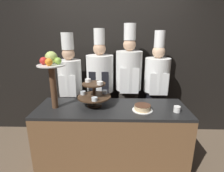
{
  "coord_description": "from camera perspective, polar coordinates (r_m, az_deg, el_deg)",
  "views": [
    {
      "loc": [
        0.06,
        -1.71,
        1.75
      ],
      "look_at": [
        0.0,
        0.42,
        1.11
      ],
      "focal_mm": 28.0,
      "sensor_mm": 36.0,
      "label": 1
    }
  ],
  "objects": [
    {
      "name": "cup_white",
      "position": [
        2.22,
        20.47,
        -7.08
      ],
      "size": [
        0.08,
        0.08,
        0.07
      ],
      "color": "white",
      "rests_on": "buffet_counter"
    },
    {
      "name": "wall_back",
      "position": [
        3.06,
        0.45,
        10.03
      ],
      "size": [
        10.0,
        0.06,
        2.8
      ],
      "color": "black",
      "rests_on": "ground_plane"
    },
    {
      "name": "tiered_stand",
      "position": [
        2.21,
        -5.87,
        -2.42
      ],
      "size": [
        0.42,
        0.42,
        0.34
      ],
      "color": "#3D2819",
      "rests_on": "buffet_counter"
    },
    {
      "name": "chef_right",
      "position": [
        2.83,
        14.2,
        0.04
      ],
      "size": [
        0.38,
        0.38,
        1.8
      ],
      "color": "black",
      "rests_on": "ground_plane"
    },
    {
      "name": "fruit_pedestal",
      "position": [
        2.21,
        -19.11,
        5.34
      ],
      "size": [
        0.33,
        0.33,
        0.69
      ],
      "color": "brown",
      "rests_on": "buffet_counter"
    },
    {
      "name": "buffet_counter",
      "position": [
        2.42,
        -0.06,
        -16.36
      ],
      "size": [
        1.89,
        0.65,
        0.86
      ],
      "color": "brown",
      "rests_on": "ground_plane"
    },
    {
      "name": "chef_center_right",
      "position": [
        2.75,
        5.4,
        1.45
      ],
      "size": [
        0.4,
        0.4,
        1.9
      ],
      "color": "#38332D",
      "rests_on": "ground_plane"
    },
    {
      "name": "chef_center_left",
      "position": [
        2.77,
        -3.89,
        0.51
      ],
      "size": [
        0.41,
        0.41,
        1.83
      ],
      "color": "#28282D",
      "rests_on": "ground_plane"
    },
    {
      "name": "cake_round",
      "position": [
        2.15,
        9.93,
        -7.02
      ],
      "size": [
        0.25,
        0.25,
        0.07
      ],
      "color": "white",
      "rests_on": "buffet_counter"
    },
    {
      "name": "chef_left",
      "position": [
        2.86,
        -13.39,
        0.19
      ],
      "size": [
        0.36,
        0.36,
        1.77
      ],
      "color": "#28282D",
      "rests_on": "ground_plane"
    }
  ]
}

